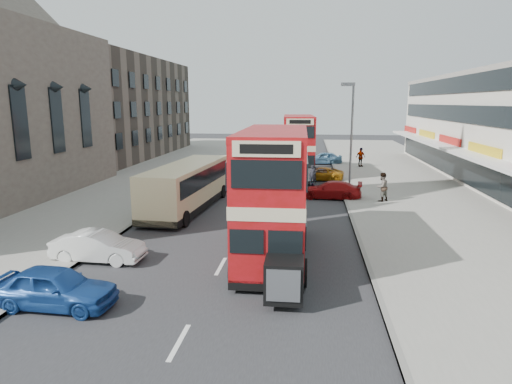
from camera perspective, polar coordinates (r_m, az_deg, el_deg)
The scene contains 19 objects.
ground at distance 16.95m, azimuth -5.94°, elevation -11.96°, with size 160.00×160.00×0.00m, color #28282B.
road_surface at distance 35.95m, azimuth 1.14°, elevation 0.74°, with size 12.00×90.00×0.01m, color #28282B.
pavement_right at distance 36.74m, azimuth 20.10°, elevation 0.38°, with size 12.00×90.00×0.15m, color gray.
pavement_left at distance 39.01m, azimuth -16.69°, elevation 1.21°, with size 12.00×90.00×0.15m, color gray.
kerb_left at distance 37.05m, azimuth -8.29°, elevation 1.05°, with size 0.20×90.00×0.16m, color gray.
kerb_right at distance 35.85m, azimuth 10.88°, elevation 0.61°, with size 0.20×90.00×0.16m, color gray.
brick_terrace at distance 58.97m, azimuth -19.04°, elevation 10.20°, with size 14.00×28.00×12.00m, color #66594C.
street_lamp at distance 33.32m, azimuth 12.14°, elevation 7.92°, with size 1.00×0.20×8.12m.
bus_main at distance 19.07m, azimuth 2.38°, elevation -0.23°, with size 2.85×9.87×5.42m.
bus_second at distance 40.86m, azimuth 5.50°, elevation 5.98°, with size 3.14×9.78×5.36m.
coach at distance 28.24m, azimuth -8.89°, elevation 0.90°, with size 3.32×10.36×2.70m.
car_left_near at distance 16.42m, azimuth -24.56°, elevation -11.15°, with size 1.65×4.11×1.40m, color #1A4693.
car_left_front at distance 20.26m, azimuth -19.73°, elevation -6.65°, with size 1.38×3.95×1.30m, color silver.
car_right_a at distance 31.73m, azimuth 9.63°, elevation 0.27°, with size 1.76×4.32×1.25m, color maroon.
car_right_b at distance 39.07m, azimuth 8.25°, elevation 2.35°, with size 1.92×4.16×1.16m, color #BC7512.
car_right_c at distance 49.32m, azimuth 8.71°, elevation 4.36°, with size 1.63×4.05×1.38m, color #5384A7.
pedestrian_near at distance 30.92m, azimuth 15.97°, elevation 0.66°, with size 0.73×0.50×1.98m, color gray.
pedestrian_far at distance 47.22m, azimuth 13.37°, elevation 4.41°, with size 1.16×0.48×1.97m, color gray.
cyclist at distance 34.87m, azimuth 7.32°, elevation 1.38°, with size 0.59×1.54×1.91m.
Camera 1 is at (3.58, -15.13, 6.74)m, focal length 30.94 mm.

